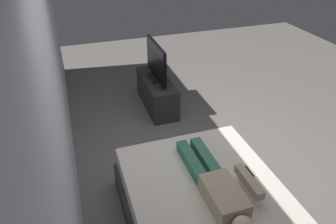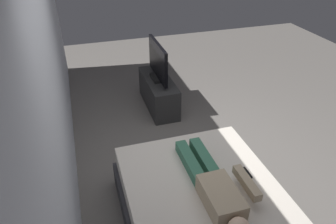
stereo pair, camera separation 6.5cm
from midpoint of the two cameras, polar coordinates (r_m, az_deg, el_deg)
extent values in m
plane|color=slate|center=(3.99, 5.13, -10.36)|extent=(10.00, 10.00, 0.00)
cube|color=silver|center=(3.36, -20.20, 7.54)|extent=(6.40, 0.10, 2.80)
cube|color=silver|center=(3.04, 8.05, -16.78)|extent=(1.92, 1.41, 0.24)
cube|color=tan|center=(2.84, 10.27, -15.13)|extent=(0.48, 0.28, 0.18)
cube|color=#387056|center=(3.23, 7.29, -8.58)|extent=(0.60, 0.11, 0.11)
cube|color=#387056|center=(3.18, 4.62, -9.17)|extent=(0.60, 0.11, 0.11)
cube|color=tan|center=(2.96, 14.81, -12.35)|extent=(0.40, 0.08, 0.08)
cube|color=black|center=(3.23, 14.73, -10.70)|extent=(0.15, 0.04, 0.02)
cube|color=#2D2D2D|center=(5.08, -1.35, 3.53)|extent=(1.10, 0.40, 0.50)
cube|color=black|center=(4.96, -1.39, 6.31)|extent=(0.32, 0.20, 0.05)
cube|color=black|center=(4.84, -1.44, 9.46)|extent=(0.88, 0.05, 0.54)
camera|label=1|loc=(0.03, -89.50, 0.32)|focal=33.37mm
camera|label=2|loc=(0.03, 90.50, -0.32)|focal=33.37mm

